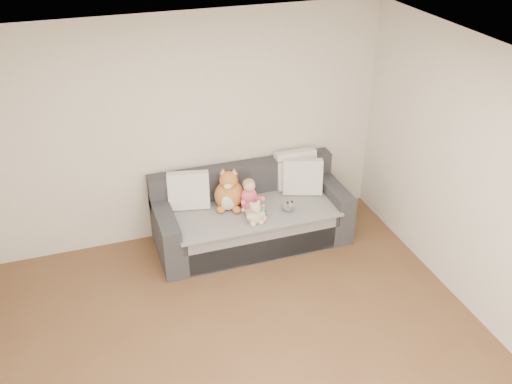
% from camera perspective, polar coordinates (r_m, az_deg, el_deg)
% --- Properties ---
extents(room_shell, '(5.00, 5.00, 5.00)m').
position_cam_1_polar(room_shell, '(4.61, -0.94, -3.79)').
color(room_shell, brown).
rests_on(room_shell, ground).
extents(sofa, '(2.20, 0.94, 0.85)m').
position_cam_1_polar(sofa, '(6.61, -0.53, -2.52)').
color(sofa, '#29292E').
rests_on(sofa, ground).
extents(cushion_left, '(0.50, 0.30, 0.44)m').
position_cam_1_polar(cushion_left, '(6.43, -6.76, 0.17)').
color(cushion_left, silver).
rests_on(cushion_left, sofa).
extents(cushion_right_back, '(0.50, 0.23, 0.47)m').
position_cam_1_polar(cushion_right_back, '(6.82, 3.99, 2.29)').
color(cushion_right_back, silver).
rests_on(cushion_right_back, sofa).
extents(cushion_right_front, '(0.50, 0.35, 0.43)m').
position_cam_1_polar(cushion_right_front, '(6.69, 4.68, 1.54)').
color(cushion_right_front, silver).
rests_on(cushion_right_front, sofa).
extents(toddler, '(0.28, 0.40, 0.40)m').
position_cam_1_polar(toddler, '(6.32, -0.60, -0.66)').
color(toddler, '#DD4E80').
rests_on(toddler, sofa).
extents(plush_cat, '(0.39, 0.36, 0.51)m').
position_cam_1_polar(plush_cat, '(6.39, -2.70, -0.09)').
color(plush_cat, '#AE5F26').
rests_on(plush_cat, sofa).
extents(teddy_bear, '(0.22, 0.16, 0.28)m').
position_cam_1_polar(teddy_bear, '(6.14, -0.07, -2.26)').
color(teddy_bear, beige).
rests_on(teddy_bear, sofa).
extents(plush_cow, '(0.13, 0.19, 0.16)m').
position_cam_1_polar(plush_cow, '(6.39, 3.21, -1.39)').
color(plush_cow, white).
rests_on(plush_cow, sofa).
extents(sippy_cup, '(0.11, 0.09, 0.13)m').
position_cam_1_polar(sippy_cup, '(6.26, 0.70, -2.03)').
color(sippy_cup, '#523EAA').
rests_on(sippy_cup, sofa).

